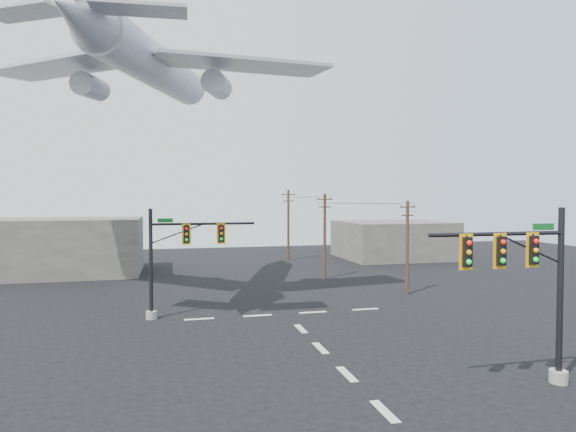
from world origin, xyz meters
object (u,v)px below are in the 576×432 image
object	(u,v)px
airliner	(155,67)
utility_pole_b	(325,234)
utility_pole_c	(288,223)
signal_mast_far	(174,259)
utility_pole_a	(407,245)
signal_mast_near	(531,287)

from	to	relation	value
airliner	utility_pole_b	bearing A→B (deg)	-50.79
utility_pole_b	utility_pole_c	size ratio (longest dim) A/B	0.93
signal_mast_far	utility_pole_c	size ratio (longest dim) A/B	0.80
airliner	utility_pole_c	bearing A→B (deg)	-19.34
signal_mast_far	utility_pole_c	distance (m)	32.07
utility_pole_a	utility_pole_b	xyz separation A→B (m)	(-4.29, 9.31, 0.37)
signal_mast_near	signal_mast_far	size ratio (longest dim) A/B	1.04
utility_pole_a	signal_mast_near	bearing A→B (deg)	-116.73
signal_mast_far	utility_pole_a	size ratio (longest dim) A/B	0.94
signal_mast_near	airliner	xyz separation A→B (m)	(-15.99, 22.48, 14.20)
signal_mast_far	utility_pole_a	xyz separation A→B (m)	(19.28, 3.65, 0.15)
utility_pole_a	airliner	size ratio (longest dim) A/B	0.27
utility_pole_c	airliner	distance (m)	30.56
utility_pole_a	utility_pole_c	bearing A→B (deg)	86.33
utility_pole_a	utility_pole_b	world-z (taller)	utility_pole_b
utility_pole_a	airliner	distance (m)	25.29
signal_mast_near	utility_pole_b	size ratio (longest dim) A/B	0.89
signal_mast_near	signal_mast_far	xyz separation A→B (m)	(-14.66, 16.07, -0.33)
utility_pole_b	utility_pole_c	distance (m)	15.38
signal_mast_near	utility_pole_a	xyz separation A→B (m)	(4.63, 19.71, -0.18)
signal_mast_near	utility_pole_c	distance (m)	44.40
signal_mast_near	utility_pole_a	bearing A→B (deg)	76.79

